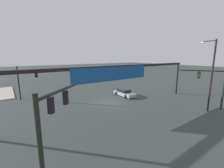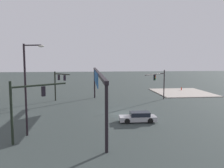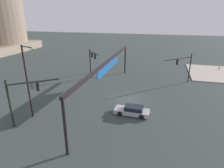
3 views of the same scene
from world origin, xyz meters
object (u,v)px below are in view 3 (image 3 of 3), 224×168
Objects in this scene: traffic_signal_near_corner at (92,58)px; fire_hydrant_on_curb at (219,68)px; streetlamp_curved_arm at (28,78)px; sedan_car_approaching at (132,111)px; traffic_signal_opposite_side at (184,64)px; traffic_signal_cross_street at (21,95)px.

fire_hydrant_on_curb is at bearing 69.32° from traffic_signal_near_corner.
streetlamp_curved_arm reaches higher than fire_hydrant_on_curb.
traffic_signal_near_corner is at bearing -51.52° from sedan_car_approaching.
streetlamp_curved_arm reaches higher than traffic_signal_near_corner.
fire_hydrant_on_curb is (10.82, -27.15, -3.08)m from traffic_signal_near_corner.
fire_hydrant_on_curb is (29.70, -27.93, -4.65)m from streetlamp_curved_arm.
traffic_signal_opposite_side is at bearing -114.28° from sedan_car_approaching.
traffic_signal_near_corner reaches higher than fire_hydrant_on_curb.
fire_hydrant_on_curb is at bearing -119.78° from sedan_car_approaching.
traffic_signal_near_corner is at bearing -45.04° from traffic_signal_opposite_side.
traffic_signal_cross_street reaches higher than traffic_signal_opposite_side.
traffic_signal_opposite_side is 16.12m from sedan_car_approaching.
traffic_signal_opposite_side is 7.70× the size of fire_hydrant_on_curb.
traffic_signal_opposite_side is 27.12m from traffic_signal_cross_street.
traffic_signal_near_corner is at bearing 111.73° from fire_hydrant_on_curb.
traffic_signal_cross_street is at bearing -65.37° from streetlamp_curved_arm.
sedan_car_approaching is (3.85, -11.85, -4.56)m from streetlamp_curved_arm.
traffic_signal_opposite_side reaches higher than traffic_signal_near_corner.
traffic_signal_cross_street reaches higher than sedan_car_approaching.
traffic_signal_cross_street is 0.63× the size of streetlamp_curved_arm.
traffic_signal_cross_street is (-20.52, 0.59, 0.19)m from traffic_signal_near_corner.
traffic_signal_opposite_side is 0.97× the size of traffic_signal_cross_street.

